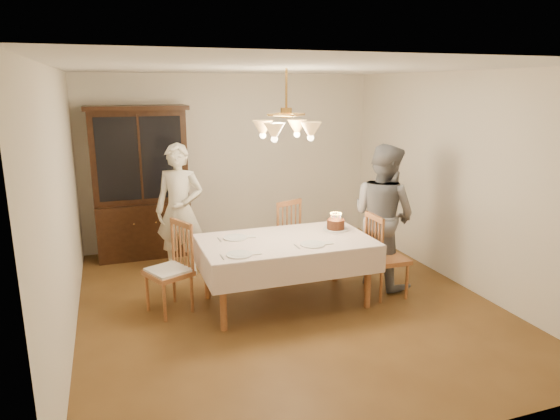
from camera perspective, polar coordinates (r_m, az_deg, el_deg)
name	(u,v)px	position (r m, az deg, el deg)	size (l,w,h in m)	color
ground	(286,302)	(5.84, 0.65, -10.51)	(5.00, 5.00, 0.00)	#583919
room_shell	(286,166)	(5.38, 0.70, 5.01)	(5.00, 5.00, 5.00)	white
dining_table	(286,246)	(5.59, 0.67, -4.12)	(1.90, 1.10, 0.76)	brown
china_hutch	(141,185)	(7.39, -15.58, 2.72)	(1.38, 0.54, 2.16)	black
chair_far_side	(280,239)	(6.63, 0.03, -3.37)	(0.56, 0.55, 1.00)	brown
chair_left_end	(169,272)	(5.58, -12.56, -6.98)	(0.57, 0.57, 1.00)	brown
chair_right_end	(386,260)	(6.00, 12.02, -5.57)	(0.42, 0.44, 1.00)	brown
elderly_woman	(180,211)	(6.52, -11.39, -0.09)	(0.63, 0.41, 1.73)	#F2E8CC
adult_in_grey	(383,216)	(6.24, 11.69, -0.63)	(0.85, 0.66, 1.75)	slate
birthday_cake	(336,225)	(5.95, 6.37, -1.72)	(0.30, 0.30, 0.21)	white
place_setting_near_left	(240,255)	(5.07, -4.56, -5.10)	(0.41, 0.26, 0.02)	white
place_setting_near_right	(314,244)	(5.38, 3.86, -3.94)	(0.42, 0.27, 0.02)	white
place_setting_far_left	(236,238)	(5.63, -5.02, -3.17)	(0.42, 0.27, 0.02)	white
chandelier	(286,129)	(5.33, 0.71, 9.22)	(0.62, 0.62, 0.73)	#BF8C3F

